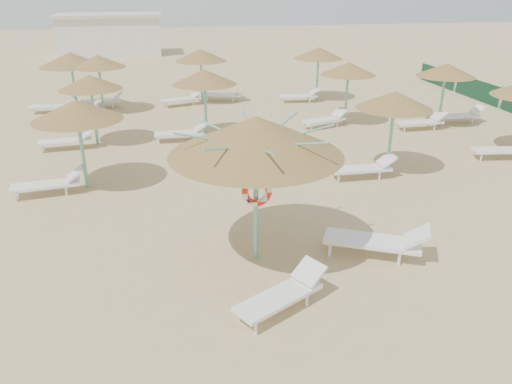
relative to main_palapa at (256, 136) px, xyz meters
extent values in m
plane|color=tan|center=(0.37, -0.28, -2.86)|extent=(120.00, 120.00, 0.00)
cylinder|color=#68B5A2|center=(0.00, 0.00, -1.49)|extent=(0.11, 0.11, 2.75)
cone|color=olive|center=(0.00, 0.00, 0.01)|extent=(3.67, 3.67, 0.83)
cylinder|color=#68B5A2|center=(0.00, 0.00, -0.26)|extent=(0.20, 0.20, 0.12)
cylinder|color=#68B5A2|center=(0.84, 0.00, -0.03)|extent=(1.66, 0.04, 0.41)
cylinder|color=#68B5A2|center=(0.60, 0.60, -0.03)|extent=(1.20, 1.20, 0.41)
cylinder|color=#68B5A2|center=(0.00, 0.84, -0.03)|extent=(0.04, 1.66, 0.41)
cylinder|color=#68B5A2|center=(-0.60, 0.60, -0.03)|extent=(1.20, 1.20, 0.41)
cylinder|color=#68B5A2|center=(-0.84, 0.00, -0.03)|extent=(1.66, 0.04, 0.41)
cylinder|color=#68B5A2|center=(-0.60, -0.60, -0.03)|extent=(1.20, 1.20, 0.41)
cylinder|color=#68B5A2|center=(0.00, -0.84, -0.03)|extent=(0.04, 1.66, 0.41)
cylinder|color=#68B5A2|center=(0.60, -0.60, -0.03)|extent=(1.20, 1.20, 0.41)
torus|color=red|center=(0.00, -0.10, -1.20)|extent=(0.66, 0.15, 0.66)
cylinder|color=white|center=(-0.50, -2.63, -2.73)|extent=(0.06, 0.06, 0.27)
cylinder|color=white|center=(-0.74, -2.21, -2.73)|extent=(0.06, 0.06, 0.27)
cylinder|color=white|center=(0.62, -1.98, -2.73)|extent=(0.06, 0.06, 0.27)
cylinder|color=white|center=(0.38, -1.56, -2.73)|extent=(0.06, 0.06, 0.27)
cube|color=white|center=(0.05, -2.03, -2.56)|extent=(1.88, 1.43, 0.08)
cube|color=white|center=(0.75, -1.63, -2.33)|extent=(0.69, 0.73, 0.35)
cylinder|color=white|center=(1.67, -0.24, -2.71)|extent=(0.07, 0.07, 0.32)
cylinder|color=white|center=(1.92, 0.26, -2.71)|extent=(0.07, 0.07, 0.32)
cylinder|color=white|center=(3.04, -0.91, -2.71)|extent=(0.07, 0.07, 0.32)
cylinder|color=white|center=(3.29, -0.41, -2.71)|extent=(0.07, 0.07, 0.32)
cube|color=white|center=(2.61, -0.39, -2.50)|extent=(2.24, 1.57, 0.09)
cube|color=white|center=(3.47, -0.81, -2.23)|extent=(0.79, 0.85, 0.41)
cylinder|color=#68B5A2|center=(-4.26, 5.06, -1.71)|extent=(0.11, 0.11, 2.30)
cone|color=olive|center=(-4.26, 5.06, -0.48)|extent=(2.58, 2.58, 0.58)
cylinder|color=#68B5A2|center=(-4.26, 5.06, -0.71)|extent=(0.20, 0.20, 0.12)
cylinder|color=white|center=(-6.12, 4.30, -2.72)|extent=(0.06, 0.06, 0.28)
cylinder|color=white|center=(-6.19, 4.79, -2.72)|extent=(0.06, 0.06, 0.28)
cylinder|color=white|center=(-4.78, 4.48, -2.72)|extent=(0.06, 0.06, 0.28)
cylinder|color=white|center=(-4.85, 4.98, -2.72)|extent=(0.06, 0.06, 0.28)
cube|color=white|center=(-5.36, 4.66, -2.54)|extent=(1.97, 0.88, 0.08)
cube|color=white|center=(-4.52, 4.77, -2.30)|extent=(0.56, 0.66, 0.36)
cylinder|color=#68B5A2|center=(-4.38, 9.41, -1.71)|extent=(0.11, 0.11, 2.30)
cone|color=olive|center=(-4.38, 9.41, -0.49)|extent=(2.30, 2.30, 0.52)
cylinder|color=#68B5A2|center=(-4.38, 9.41, -0.71)|extent=(0.20, 0.20, 0.12)
cylinder|color=white|center=(-6.26, 8.69, -2.72)|extent=(0.06, 0.06, 0.28)
cylinder|color=white|center=(-6.30, 9.19, -2.72)|extent=(0.06, 0.06, 0.28)
cylinder|color=white|center=(-4.91, 8.82, -2.72)|extent=(0.06, 0.06, 0.28)
cylinder|color=white|center=(-4.96, 9.31, -2.72)|extent=(0.06, 0.06, 0.28)
cube|color=white|center=(-5.48, 9.01, -2.54)|extent=(1.95, 0.80, 0.08)
cube|color=white|center=(-4.64, 9.09, -2.30)|extent=(0.54, 0.64, 0.36)
cylinder|color=#68B5A2|center=(-4.59, 14.55, -1.71)|extent=(0.11, 0.11, 2.30)
cone|color=olive|center=(-4.59, 14.55, -0.48)|extent=(2.48, 2.48, 0.56)
cylinder|color=#68B5A2|center=(-4.59, 14.55, -0.71)|extent=(0.20, 0.20, 0.12)
cylinder|color=white|center=(-6.43, 13.75, -2.72)|extent=(0.06, 0.06, 0.28)
cylinder|color=white|center=(-6.53, 14.24, -2.72)|extent=(0.06, 0.06, 0.28)
cylinder|color=white|center=(-5.11, 14.00, -2.72)|extent=(0.06, 0.06, 0.28)
cylinder|color=white|center=(-5.20, 14.49, -2.72)|extent=(0.06, 0.06, 0.28)
cube|color=white|center=(-5.69, 14.15, -2.54)|extent=(1.98, 0.96, 0.08)
cube|color=white|center=(-4.86, 14.30, -2.30)|extent=(0.59, 0.68, 0.36)
cylinder|color=#68B5A2|center=(-0.19, 9.65, -1.71)|extent=(0.11, 0.11, 2.30)
cone|color=olive|center=(-0.19, 9.65, -0.48)|extent=(2.50, 2.50, 0.56)
cylinder|color=#68B5A2|center=(-0.19, 9.65, -0.71)|extent=(0.20, 0.20, 0.12)
cylinder|color=white|center=(-2.09, 9.01, -2.72)|extent=(0.06, 0.06, 0.28)
cylinder|color=white|center=(-2.08, 9.51, -2.72)|extent=(0.06, 0.06, 0.28)
cylinder|color=white|center=(-0.74, 9.00, -2.72)|extent=(0.06, 0.06, 0.28)
cylinder|color=white|center=(-0.73, 9.50, -2.72)|extent=(0.06, 0.06, 0.28)
cube|color=white|center=(-1.29, 9.25, -2.54)|extent=(1.91, 0.64, 0.08)
cube|color=white|center=(-0.44, 9.25, -2.30)|extent=(0.49, 0.60, 0.36)
cylinder|color=#68B5A2|center=(0.18, 15.63, -1.71)|extent=(0.11, 0.11, 2.30)
cone|color=olive|center=(0.18, 15.63, -0.48)|extent=(2.56, 2.56, 0.58)
cylinder|color=#68B5A2|center=(0.18, 15.63, -0.71)|extent=(0.20, 0.20, 0.12)
cylinder|color=white|center=(-1.61, 14.76, -2.72)|extent=(0.06, 0.06, 0.28)
cylinder|color=white|center=(-1.76, 15.24, -2.72)|extent=(0.06, 0.06, 0.28)
cylinder|color=white|center=(-0.32, 15.15, -2.72)|extent=(0.06, 0.06, 0.28)
cylinder|color=white|center=(-0.46, 15.63, -2.72)|extent=(0.06, 0.06, 0.28)
cube|color=white|center=(-0.92, 15.23, -2.54)|extent=(2.00, 1.14, 0.08)
cube|color=white|center=(-0.10, 15.48, -2.30)|extent=(0.64, 0.71, 0.36)
cylinder|color=white|center=(0.44, 15.92, -2.72)|extent=(0.06, 0.06, 0.28)
cylinder|color=white|center=(0.59, 16.40, -2.72)|extent=(0.06, 0.06, 0.28)
cylinder|color=white|center=(1.74, 15.53, -2.72)|extent=(0.06, 0.06, 0.28)
cylinder|color=white|center=(1.88, 16.01, -2.72)|extent=(0.06, 0.06, 0.28)
cube|color=white|center=(1.28, 15.93, -2.54)|extent=(2.00, 1.14, 0.08)
cube|color=white|center=(2.10, 15.69, -2.30)|extent=(0.64, 0.71, 0.36)
cylinder|color=#68B5A2|center=(5.26, 4.60, -1.71)|extent=(0.11, 0.11, 2.30)
cone|color=olive|center=(5.26, 4.60, -0.48)|extent=(2.38, 2.38, 0.54)
cylinder|color=#68B5A2|center=(5.26, 4.60, -0.71)|extent=(0.20, 0.20, 0.12)
cylinder|color=white|center=(3.36, 3.95, -2.72)|extent=(0.06, 0.06, 0.28)
cylinder|color=white|center=(3.36, 4.45, -2.72)|extent=(0.06, 0.06, 0.28)
cylinder|color=white|center=(4.71, 3.95, -2.72)|extent=(0.06, 0.06, 0.28)
cylinder|color=white|center=(4.71, 4.45, -2.72)|extent=(0.06, 0.06, 0.28)
cube|color=white|center=(4.16, 4.20, -2.54)|extent=(1.90, 0.63, 0.08)
cube|color=white|center=(5.01, 4.20, -2.30)|extent=(0.49, 0.60, 0.36)
cylinder|color=#68B5A2|center=(5.94, 10.48, -1.71)|extent=(0.11, 0.11, 2.30)
cone|color=olive|center=(5.94, 10.48, -0.49)|extent=(2.33, 2.33, 0.52)
cylinder|color=#68B5A2|center=(5.94, 10.48, -0.71)|extent=(0.20, 0.20, 0.12)
cylinder|color=white|center=(4.16, 9.59, -2.72)|extent=(0.06, 0.06, 0.28)
cylinder|color=white|center=(4.00, 10.06, -2.72)|extent=(0.06, 0.06, 0.28)
cylinder|color=white|center=(5.44, 10.02, -2.72)|extent=(0.06, 0.06, 0.28)
cylinder|color=white|center=(5.28, 10.49, -2.72)|extent=(0.06, 0.06, 0.28)
cube|color=white|center=(4.84, 10.08, -2.54)|extent=(2.00, 1.19, 0.08)
cube|color=white|center=(5.65, 10.35, -2.30)|extent=(0.65, 0.72, 0.36)
cylinder|color=#68B5A2|center=(6.14, 15.31, -1.71)|extent=(0.11, 0.11, 2.30)
cone|color=olive|center=(6.14, 15.31, -0.48)|extent=(2.50, 2.50, 0.56)
cylinder|color=#68B5A2|center=(6.14, 15.31, -0.71)|extent=(0.20, 0.20, 0.12)
cylinder|color=white|center=(4.22, 14.72, -2.72)|extent=(0.06, 0.06, 0.28)
cylinder|color=white|center=(4.26, 15.22, -2.72)|extent=(0.06, 0.06, 0.28)
cylinder|color=white|center=(5.57, 14.62, -2.72)|extent=(0.06, 0.06, 0.28)
cylinder|color=white|center=(5.61, 15.12, -2.72)|extent=(0.06, 0.06, 0.28)
cube|color=white|center=(5.04, 14.91, -2.54)|extent=(1.94, 0.76, 0.08)
cube|color=white|center=(5.89, 14.85, -2.30)|extent=(0.53, 0.63, 0.36)
cylinder|color=white|center=(8.87, 4.91, -2.72)|extent=(0.06, 0.06, 0.28)
cylinder|color=white|center=(8.94, 5.41, -2.72)|extent=(0.06, 0.06, 0.28)
cylinder|color=white|center=(10.27, 5.24, -2.72)|extent=(0.06, 0.06, 0.28)
cube|color=white|center=(9.70, 5.06, -2.54)|extent=(1.96, 0.86, 0.08)
cylinder|color=#68B5A2|center=(9.79, 9.40, -1.71)|extent=(0.11, 0.11, 2.30)
cone|color=olive|center=(9.79, 9.40, -0.48)|extent=(2.39, 2.39, 0.54)
cylinder|color=#68B5A2|center=(9.79, 9.40, -0.71)|extent=(0.20, 0.20, 0.12)
cylinder|color=white|center=(7.89, 8.73, -2.72)|extent=(0.06, 0.06, 0.28)
cylinder|color=white|center=(7.88, 9.23, -2.72)|extent=(0.06, 0.06, 0.28)
cylinder|color=white|center=(9.24, 8.77, -2.72)|extent=(0.06, 0.06, 0.28)
cylinder|color=white|center=(9.23, 9.27, -2.72)|extent=(0.06, 0.06, 0.28)
cube|color=white|center=(8.69, 9.00, -2.54)|extent=(1.92, 0.67, 0.08)
cube|color=white|center=(9.54, 9.03, -2.30)|extent=(0.50, 0.61, 0.36)
cylinder|color=white|center=(10.08, 9.48, -2.72)|extent=(0.06, 0.06, 0.28)
cylinder|color=white|center=(10.09, 9.98, -2.72)|extent=(0.06, 0.06, 0.28)
cylinder|color=white|center=(11.43, 9.44, -2.72)|extent=(0.06, 0.06, 0.28)
cylinder|color=white|center=(11.44, 9.94, -2.72)|extent=(0.06, 0.06, 0.28)
cube|color=white|center=(10.89, 9.70, -2.54)|extent=(1.92, 0.67, 0.08)
cube|color=white|center=(11.74, 9.68, -2.30)|extent=(0.50, 0.61, 0.36)
cylinder|color=#68B5A2|center=(-5.90, 15.30, -1.71)|extent=(0.11, 0.11, 2.30)
cone|color=olive|center=(-5.90, 15.30, -0.47)|extent=(2.87, 2.87, 0.65)
cylinder|color=#68B5A2|center=(-5.90, 15.30, -0.71)|extent=(0.20, 0.20, 0.12)
cylinder|color=white|center=(-7.82, 14.69, -2.72)|extent=(0.06, 0.06, 0.28)
cylinder|color=white|center=(-7.79, 15.19, -2.72)|extent=(0.06, 0.06, 0.28)
cylinder|color=white|center=(-6.47, 14.62, -2.72)|extent=(0.06, 0.06, 0.28)
cylinder|color=white|center=(-6.44, 15.12, -2.72)|extent=(0.06, 0.06, 0.28)
cube|color=white|center=(-7.00, 14.90, -2.54)|extent=(1.93, 0.72, 0.08)
cube|color=white|center=(-6.16, 14.86, -2.30)|extent=(0.52, 0.62, 0.36)
cylinder|color=white|center=(-5.59, 15.31, -2.72)|extent=(0.06, 0.06, 0.28)
cylinder|color=white|center=(-5.62, 15.81, -2.72)|extent=(0.06, 0.06, 0.28)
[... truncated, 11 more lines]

